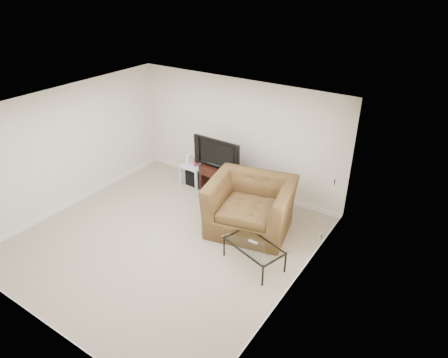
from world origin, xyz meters
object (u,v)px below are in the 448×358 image
Objects in this scene: recliner at (251,198)px; coffee_table at (254,254)px; side_table at (195,174)px; tv_stand at (221,179)px; subwoofer at (197,177)px; television at (220,152)px.

coffee_table is (0.59, -0.87, -0.47)m from recliner.
tv_stand is at bearing 0.00° from side_table.
recliner is at bearing 123.99° from coffee_table.
subwoofer is 0.36× the size of coffee_table.
coffee_table is at bearing -34.57° from subwoofer.
tv_stand is 0.76× the size of coffee_table.
side_table is at bearing 178.87° from television.
tv_stand is 2.10× the size of subwoofer.
tv_stand is 0.66m from television.
recliner is at bearing -23.31° from side_table.
recliner is at bearing -29.57° from tv_stand.
television reaches higher than coffee_table.
coffee_table reaches higher than subwoofer.
television is at bearing 137.56° from coffee_table.
subwoofer is at bearing -177.11° from tv_stand.
television is at bearing -2.65° from side_table.
side_table is at bearing 146.06° from coffee_table.
recliner is at bearing -31.45° from television.
coffee_table is (2.53, -1.74, 0.03)m from subwoofer.
recliner reaches higher than tv_stand.
television is (-0.00, -0.03, 0.66)m from tv_stand.
television is 1.53m from recliner.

